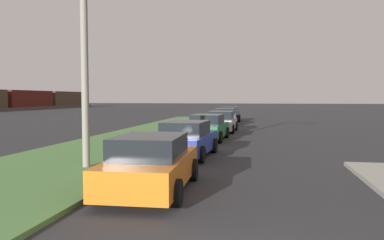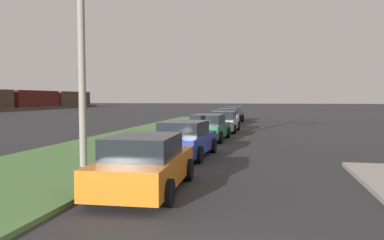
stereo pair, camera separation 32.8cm
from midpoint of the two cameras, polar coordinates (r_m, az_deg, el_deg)
The scene contains 8 objects.
grass_median at distance 15.84m, azimuth -15.43°, elevation -5.27°, with size 60.00×6.00×0.12m, color #517F42.
parked_car_orange at distance 9.76m, azimuth -6.23°, elevation -6.67°, with size 4.37×2.15×1.47m.
parked_car_blue at distance 15.27m, azimuth -0.45°, elevation -2.99°, with size 4.38×2.18×1.47m.
parked_car_green at distance 21.32m, azimuth 3.01°, elevation -1.16°, with size 4.38×2.17×1.47m.
parked_car_silver at distance 26.52m, azimuth 5.21°, elevation -0.27°, with size 4.33×2.07×1.47m.
parked_car_white at distance 33.06m, azimuth 5.79°, elevation 0.46°, with size 4.36×2.14×1.47m.
parked_car_black at distance 38.58m, azimuth 6.65°, elevation 0.88°, with size 4.38×2.18×1.47m.
streetlight at distance 12.85m, azimuth -14.46°, elevation 12.12°, with size 0.47×2.88×7.50m.
Camera 2 is at (-3.90, -0.33, 2.43)m, focal length 34.92 mm.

